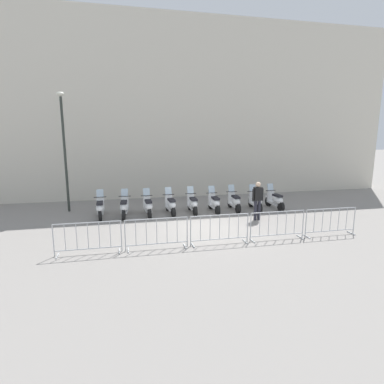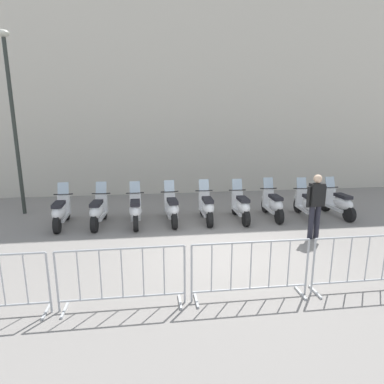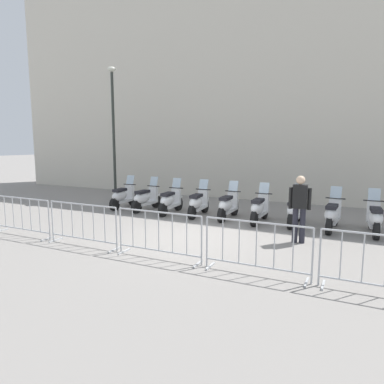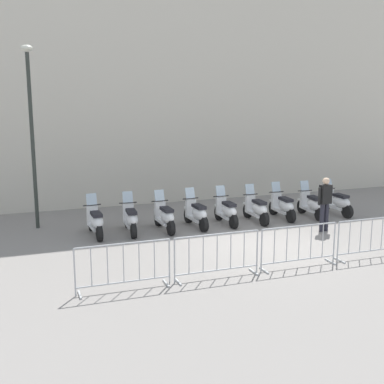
{
  "view_description": "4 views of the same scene",
  "coord_description": "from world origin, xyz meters",
  "px_view_note": "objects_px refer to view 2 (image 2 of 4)",
  "views": [
    {
      "loc": [
        -1.73,
        -12.13,
        3.81
      ],
      "look_at": [
        -0.31,
        2.42,
        1.05
      ],
      "focal_mm": 28.68,
      "sensor_mm": 36.0,
      "label": 1
    },
    {
      "loc": [
        -0.86,
        -7.02,
        3.07
      ],
      "look_at": [
        -0.73,
        2.63,
        0.89
      ],
      "focal_mm": 29.48,
      "sensor_mm": 36.0,
      "label": 2
    },
    {
      "loc": [
        4.86,
        -7.85,
        2.57
      ],
      "look_at": [
        -1.38,
        1.9,
        0.89
      ],
      "focal_mm": 32.5,
      "sensor_mm": 36.0,
      "label": 3
    },
    {
      "loc": [
        -4.89,
        -12.34,
        4.04
      ],
      "look_at": [
        -1.48,
        2.36,
        1.17
      ],
      "focal_mm": 44.23,
      "sensor_mm": 36.0,
      "label": 4
    }
  ],
  "objects_px": {
    "motorcycle_7": "(307,205)",
    "barrier_segment_2": "(251,271)",
    "motorcycle_0": "(61,212)",
    "motorcycle_4": "(207,208)",
    "motorcycle_2": "(136,211)",
    "barrier_segment_1": "(122,278)",
    "barrier_segment_3": "(367,263)",
    "officer_near_row_end": "(316,203)",
    "motorcycle_5": "(241,207)",
    "motorcycle_1": "(98,211)",
    "motorcycle_6": "(273,205)",
    "motorcycle_3": "(172,209)",
    "street_lamp": "(12,108)",
    "motorcycle_8": "(339,203)"
  },
  "relations": [
    {
      "from": "motorcycle_1",
      "to": "motorcycle_0",
      "type": "bearing_deg",
      "value": -175.38
    },
    {
      "from": "motorcycle_8",
      "to": "street_lamp",
      "type": "relative_size",
      "value": 0.3
    },
    {
      "from": "officer_near_row_end",
      "to": "motorcycle_5",
      "type": "bearing_deg",
      "value": 137.57
    },
    {
      "from": "motorcycle_6",
      "to": "barrier_segment_3",
      "type": "xyz_separation_m",
      "value": [
        0.54,
        -4.41,
        0.07
      ]
    },
    {
      "from": "motorcycle_2",
      "to": "motorcycle_7",
      "type": "xyz_separation_m",
      "value": [
        5.4,
        0.61,
        0.0
      ]
    },
    {
      "from": "motorcycle_8",
      "to": "street_lamp",
      "type": "distance_m",
      "value": 10.93
    },
    {
      "from": "motorcycle_1",
      "to": "motorcycle_6",
      "type": "height_order",
      "value": "same"
    },
    {
      "from": "motorcycle_0",
      "to": "officer_near_row_end",
      "type": "xyz_separation_m",
      "value": [
        7.09,
        -1.01,
        0.53
      ]
    },
    {
      "from": "barrier_segment_2",
      "to": "officer_near_row_end",
      "type": "relative_size",
      "value": 1.21
    },
    {
      "from": "barrier_segment_1",
      "to": "motorcycle_5",
      "type": "bearing_deg",
      "value": 59.55
    },
    {
      "from": "motorcycle_6",
      "to": "officer_near_row_end",
      "type": "height_order",
      "value": "officer_near_row_end"
    },
    {
      "from": "motorcycle_5",
      "to": "barrier_segment_3",
      "type": "xyz_separation_m",
      "value": [
        1.61,
        -4.18,
        0.07
      ]
    },
    {
      "from": "motorcycle_1",
      "to": "motorcycle_4",
      "type": "relative_size",
      "value": 1.0
    },
    {
      "from": "motorcycle_3",
      "to": "motorcycle_4",
      "type": "distance_m",
      "value": 1.08
    },
    {
      "from": "motorcycle_2",
      "to": "motorcycle_7",
      "type": "height_order",
      "value": "same"
    },
    {
      "from": "barrier_segment_2",
      "to": "barrier_segment_1",
      "type": "bearing_deg",
      "value": -173.32
    },
    {
      "from": "motorcycle_5",
      "to": "barrier_segment_2",
      "type": "relative_size",
      "value": 0.82
    },
    {
      "from": "barrier_segment_2",
      "to": "motorcycle_7",
      "type": "bearing_deg",
      "value": 59.62
    },
    {
      "from": "motorcycle_0",
      "to": "motorcycle_3",
      "type": "height_order",
      "value": "same"
    },
    {
      "from": "motorcycle_0",
      "to": "motorcycle_5",
      "type": "distance_m",
      "value": 5.44
    },
    {
      "from": "motorcycle_0",
      "to": "motorcycle_7",
      "type": "height_order",
      "value": "same"
    },
    {
      "from": "motorcycle_2",
      "to": "motorcycle_3",
      "type": "bearing_deg",
      "value": 8.95
    },
    {
      "from": "motorcycle_7",
      "to": "barrier_segment_2",
      "type": "relative_size",
      "value": 0.82
    },
    {
      "from": "motorcycle_6",
      "to": "motorcycle_4",
      "type": "bearing_deg",
      "value": -172.03
    },
    {
      "from": "motorcycle_3",
      "to": "motorcycle_1",
      "type": "bearing_deg",
      "value": -173.96
    },
    {
      "from": "motorcycle_7",
      "to": "barrier_segment_3",
      "type": "xyz_separation_m",
      "value": [
        -0.55,
        -4.41,
        0.07
      ]
    },
    {
      "from": "barrier_segment_2",
      "to": "barrier_segment_3",
      "type": "relative_size",
      "value": 1.0
    },
    {
      "from": "street_lamp",
      "to": "officer_near_row_end",
      "type": "distance_m",
      "value": 9.58
    },
    {
      "from": "motorcycle_8",
      "to": "barrier_segment_2",
      "type": "relative_size",
      "value": 0.82
    },
    {
      "from": "officer_near_row_end",
      "to": "barrier_segment_1",
      "type": "bearing_deg",
      "value": -144.62
    },
    {
      "from": "motorcycle_4",
      "to": "motorcycle_6",
      "type": "bearing_deg",
      "value": 7.97
    },
    {
      "from": "motorcycle_7",
      "to": "officer_near_row_end",
      "type": "height_order",
      "value": "officer_near_row_end"
    },
    {
      "from": "motorcycle_3",
      "to": "street_lamp",
      "type": "distance_m",
      "value": 6.02
    },
    {
      "from": "barrier_segment_2",
      "to": "street_lamp",
      "type": "xyz_separation_m",
      "value": [
        -6.66,
        5.35,
        2.96
      ]
    },
    {
      "from": "motorcycle_1",
      "to": "street_lamp",
      "type": "height_order",
      "value": "street_lamp"
    },
    {
      "from": "motorcycle_6",
      "to": "barrier_segment_2",
      "type": "distance_m",
      "value": 4.95
    },
    {
      "from": "motorcycle_2",
      "to": "motorcycle_3",
      "type": "xyz_separation_m",
      "value": [
        1.08,
        0.17,
        0.0
      ]
    },
    {
      "from": "motorcycle_2",
      "to": "barrier_segment_1",
      "type": "relative_size",
      "value": 0.82
    },
    {
      "from": "motorcycle_2",
      "to": "motorcycle_1",
      "type": "bearing_deg",
      "value": -176.86
    },
    {
      "from": "motorcycle_2",
      "to": "street_lamp",
      "type": "relative_size",
      "value": 0.3
    },
    {
      "from": "barrier_segment_2",
      "to": "motorcycle_3",
      "type": "bearing_deg",
      "value": 110.56
    },
    {
      "from": "officer_near_row_end",
      "to": "motorcycle_2",
      "type": "bearing_deg",
      "value": 166.79
    },
    {
      "from": "motorcycle_0",
      "to": "motorcycle_4",
      "type": "height_order",
      "value": "same"
    },
    {
      "from": "motorcycle_2",
      "to": "barrier_segment_1",
      "type": "distance_m",
      "value": 4.34
    },
    {
      "from": "motorcycle_0",
      "to": "motorcycle_3",
      "type": "distance_m",
      "value": 3.27
    },
    {
      "from": "motorcycle_6",
      "to": "barrier_segment_1",
      "type": "xyz_separation_m",
      "value": [
        -3.82,
        -4.93,
        0.07
      ]
    },
    {
      "from": "motorcycle_6",
      "to": "street_lamp",
      "type": "xyz_separation_m",
      "value": [
        -8.3,
        0.68,
        3.03
      ]
    },
    {
      "from": "motorcycle_0",
      "to": "street_lamp",
      "type": "height_order",
      "value": "street_lamp"
    },
    {
      "from": "motorcycle_0",
      "to": "barrier_segment_3",
      "type": "height_order",
      "value": "motorcycle_0"
    },
    {
      "from": "barrier_segment_3",
      "to": "officer_near_row_end",
      "type": "distance_m",
      "value": 2.68
    }
  ]
}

